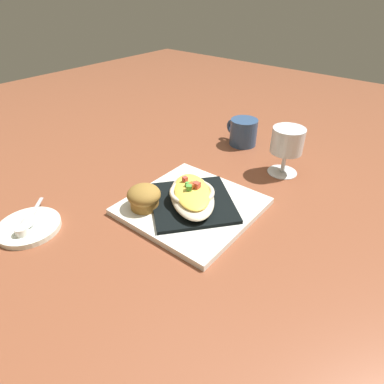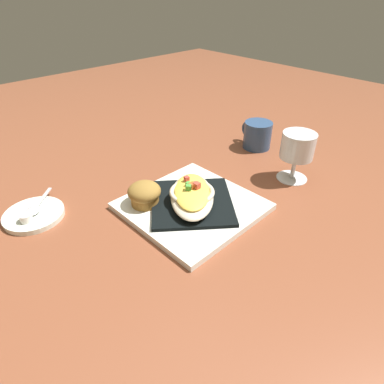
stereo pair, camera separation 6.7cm
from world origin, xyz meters
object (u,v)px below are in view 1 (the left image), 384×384
(stemmed_glass, at_px, (287,143))
(gratin_dish, at_px, (192,194))
(coffee_mug, at_px, (243,133))
(creamer_cup_0, at_px, (22,231))
(muffin, at_px, (144,197))
(creamer_saucer, at_px, (29,227))
(square_plate, at_px, (192,206))
(spoon, at_px, (28,221))

(stemmed_glass, bearing_deg, gratin_dish, 163.73)
(coffee_mug, distance_m, creamer_cup_0, 0.63)
(gratin_dish, bearing_deg, creamer_cup_0, 146.21)
(muffin, bearing_deg, creamer_saucer, 143.97)
(coffee_mug, bearing_deg, muffin, -176.90)
(coffee_mug, bearing_deg, creamer_saucer, 169.38)
(muffin, xyz_separation_m, creamer_cup_0, (-0.21, 0.12, -0.02))
(gratin_dish, relative_size, creamer_saucer, 1.54)
(muffin, distance_m, creamer_saucer, 0.23)
(square_plate, relative_size, coffee_mug, 2.39)
(muffin, bearing_deg, spoon, 142.69)
(muffin, distance_m, spoon, 0.23)
(gratin_dish, xyz_separation_m, muffin, (-0.07, 0.07, 0.00))
(gratin_dish, distance_m, spoon, 0.33)
(stemmed_glass, xyz_separation_m, creamer_cup_0, (-0.54, 0.26, -0.06))
(creamer_saucer, bearing_deg, muffin, -36.03)
(square_plate, height_order, creamer_cup_0, creamer_cup_0)
(spoon, distance_m, creamer_cup_0, 0.03)
(creamer_saucer, bearing_deg, stemmed_glass, -28.29)
(coffee_mug, xyz_separation_m, stemmed_glass, (-0.08, -0.17, 0.05))
(spoon, bearing_deg, square_plate, -39.32)
(muffin, height_order, stemmed_glass, stemmed_glass)
(spoon, bearing_deg, creamer_cup_0, -136.95)
(spoon, bearing_deg, muffin, -37.31)
(coffee_mug, height_order, stemmed_glass, stemmed_glass)
(stemmed_glass, bearing_deg, square_plate, 163.74)
(gratin_dish, distance_m, creamer_cup_0, 0.33)
(spoon, bearing_deg, creamer_saucer, -136.95)
(square_plate, distance_m, creamer_cup_0, 0.33)
(stemmed_glass, distance_m, creamer_cup_0, 0.61)
(creamer_saucer, xyz_separation_m, creamer_cup_0, (-0.02, -0.02, 0.01))
(creamer_cup_0, bearing_deg, creamer_saucer, 43.05)
(gratin_dish, xyz_separation_m, spoon, (-0.25, 0.21, -0.02))
(stemmed_glass, xyz_separation_m, spoon, (-0.52, 0.29, -0.06))
(gratin_dish, height_order, stemmed_glass, stemmed_glass)
(square_plate, xyz_separation_m, coffee_mug, (0.34, 0.09, 0.03))
(creamer_cup_0, bearing_deg, muffin, -29.55)
(gratin_dish, xyz_separation_m, coffee_mug, (0.34, 0.09, -0.00))
(gratin_dish, bearing_deg, square_plate, -143.19)
(stemmed_glass, xyz_separation_m, creamer_saucer, (-0.52, 0.28, -0.08))
(square_plate, xyz_separation_m, gratin_dish, (0.00, 0.00, 0.03))
(square_plate, distance_m, gratin_dish, 0.03)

